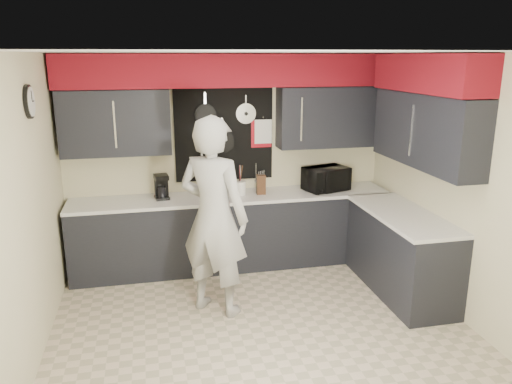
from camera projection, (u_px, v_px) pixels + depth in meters
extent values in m
plane|color=beige|center=(259.00, 322.00, 4.98)|extent=(4.00, 4.00, 0.00)
cube|color=beige|center=(228.00, 160.00, 6.28)|extent=(4.00, 0.01, 2.60)
cube|color=black|center=(115.00, 123.00, 5.72)|extent=(1.24, 0.32, 0.75)
cube|color=black|center=(330.00, 117.00, 6.26)|extent=(1.34, 0.32, 0.75)
cube|color=maroon|center=(229.00, 71.00, 5.82)|extent=(3.94, 0.36, 0.38)
cube|color=black|center=(224.00, 134.00, 6.17)|extent=(1.22, 0.03, 1.15)
cylinder|color=black|center=(205.00, 115.00, 6.02)|extent=(0.26, 0.04, 0.26)
cylinder|color=black|center=(222.00, 141.00, 6.15)|extent=(0.30, 0.04, 0.30)
cylinder|color=black|center=(202.00, 167.00, 6.18)|extent=(0.27, 0.04, 0.27)
cylinder|color=silver|center=(246.00, 114.00, 6.13)|extent=(0.25, 0.02, 0.25)
cube|color=#AA0D1A|center=(261.00, 134.00, 6.25)|extent=(0.26, 0.01, 0.34)
cube|color=white|center=(263.00, 132.00, 6.23)|extent=(0.22, 0.01, 0.30)
cylinder|color=silver|center=(189.00, 176.00, 6.19)|extent=(0.01, 0.01, 0.20)
cylinder|color=silver|center=(223.00, 174.00, 6.27)|extent=(0.01, 0.01, 0.20)
cylinder|color=silver|center=(256.00, 172.00, 6.36)|extent=(0.01, 0.01, 0.20)
cube|color=beige|center=(451.00, 185.00, 5.05)|extent=(0.01, 3.50, 2.60)
cube|color=black|center=(426.00, 130.00, 5.16)|extent=(0.32, 1.70, 0.75)
cube|color=maroon|center=(429.00, 73.00, 5.00)|extent=(0.36, 1.70, 0.38)
cube|color=beige|center=(29.00, 211.00, 4.22)|extent=(0.01, 3.50, 2.60)
cylinder|color=black|center=(29.00, 102.00, 4.37)|extent=(0.04, 0.30, 0.30)
cylinder|color=white|center=(32.00, 102.00, 4.37)|extent=(0.01, 0.26, 0.26)
cube|color=black|center=(233.00, 232.00, 6.23)|extent=(3.90, 0.60, 0.88)
cube|color=white|center=(233.00, 197.00, 6.09)|extent=(3.90, 0.63, 0.04)
cube|color=black|center=(401.00, 254.00, 5.55)|extent=(0.60, 1.60, 0.88)
cube|color=white|center=(403.00, 215.00, 5.42)|extent=(0.63, 1.60, 0.04)
cube|color=black|center=(237.00, 269.00, 6.09)|extent=(3.90, 0.06, 0.10)
imported|color=black|center=(326.00, 179.00, 6.29)|extent=(0.61, 0.50, 0.29)
cube|color=#3D2813|center=(261.00, 185.00, 6.13)|extent=(0.12, 0.12, 0.24)
cylinder|color=white|center=(241.00, 188.00, 6.10)|extent=(0.13, 0.13, 0.17)
cube|color=black|center=(162.00, 198.00, 5.94)|extent=(0.18, 0.21, 0.03)
cube|color=black|center=(161.00, 185.00, 5.97)|extent=(0.17, 0.07, 0.27)
cube|color=black|center=(161.00, 177.00, 5.88)|extent=(0.18, 0.21, 0.05)
cylinder|color=black|center=(162.00, 192.00, 5.91)|extent=(0.10, 0.10, 0.12)
imported|color=#A1A19F|center=(214.00, 217.00, 4.96)|extent=(0.89, 0.84, 2.03)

